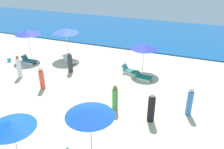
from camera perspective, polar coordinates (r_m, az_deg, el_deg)
name	(u,v)px	position (r m, az deg, el deg)	size (l,w,h in m)	color
ocean	(161,34)	(28.37, 11.82, 9.65)	(60.00, 12.73, 0.12)	#15508E
umbrella_0	(66,31)	(20.76, -11.17, 10.43)	(2.26, 2.26, 2.62)	silver
lounge_chair_0_0	(69,60)	(20.12, -10.32, 3.39)	(1.44, 1.11, 0.65)	silver
umbrella_1	(11,124)	(10.40, -23.32, -11.01)	(1.97, 1.97, 2.17)	silver
umbrella_3	(90,112)	(9.98, -5.42, -9.01)	(2.13, 2.13, 2.38)	silver
umbrella_5	(144,46)	(17.78, 7.83, 6.79)	(2.05, 2.05, 2.25)	silver
lounge_chair_5_0	(143,77)	(17.16, 7.54, -0.56)	(1.28, 0.70, 0.60)	silver
lounge_chair_5_1	(130,71)	(17.97, 4.44, 0.89)	(1.47, 0.90, 0.64)	silver
umbrella_6	(28,32)	(21.44, -19.85, 9.67)	(2.15, 2.15, 2.54)	silver
lounge_chair_6_0	(29,61)	(20.98, -19.58, 3.20)	(1.29, 0.68, 0.64)	silver
beachgoer_0	(115,98)	(13.52, 0.75, -5.78)	(0.38, 0.38, 1.58)	#419548
beachgoer_1	(151,109)	(12.77, 9.53, -8.19)	(0.55, 0.55, 1.67)	black
beachgoer_3	(42,79)	(16.36, -16.73, -0.97)	(0.36, 0.36, 1.56)	#F24F40
beachgoer_4	(19,67)	(18.55, -21.70, 1.68)	(0.43, 0.43, 1.67)	white
beachgoer_5	(70,63)	(18.32, -10.17, 2.76)	(0.52, 0.52, 1.60)	#36363B
beachgoer_7	(190,102)	(13.76, 18.38, -6.42)	(0.46, 0.46, 1.69)	#387BD7
beach_ball_0	(9,60)	(21.97, -23.76, 3.33)	(0.35, 0.35, 0.35)	#31A3CF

